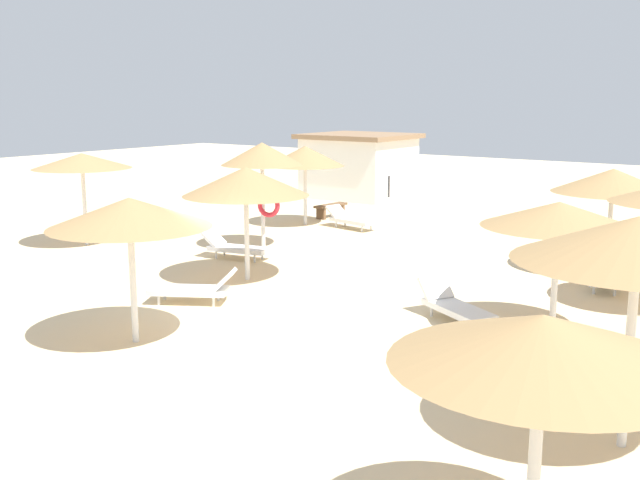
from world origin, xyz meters
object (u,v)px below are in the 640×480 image
at_px(parasol_8, 82,161).
at_px(lounger_0, 235,247).
at_px(parasol_3, 559,215).
at_px(parasol_7, 130,213).
at_px(parasol_2, 638,240).
at_px(lounger_2, 540,375).
at_px(lounger_3, 454,306).
at_px(parked_car, 353,179).
at_px(beach_cabana, 359,165).
at_px(parasol_9, 542,341).
at_px(lounger_4, 606,277).
at_px(parasol_0, 262,155).
at_px(lounger_1, 350,219).
at_px(parasol_5, 246,181).
at_px(lounger_5, 195,289).
at_px(parasol_1, 305,156).
at_px(parasol_6, 613,181).
at_px(bench_0, 331,208).

relative_size(parasol_8, lounger_0, 1.46).
relative_size(parasol_3, parasol_7, 0.98).
relative_size(parasol_3, parasol_8, 0.98).
distance_m(parasol_2, lounger_2, 2.95).
bearing_deg(lounger_3, lounger_0, 166.61).
height_order(parasol_2, parked_car, parasol_2).
bearing_deg(parked_car, beach_cabana, 62.77).
bearing_deg(parasol_9, lounger_4, 101.45).
bearing_deg(parasol_0, parasol_7, -65.90).
relative_size(parasol_2, lounger_3, 1.57).
xyz_separation_m(parasol_2, parasol_9, (-0.04, -3.24, -0.40)).
height_order(lounger_1, lounger_4, lounger_1).
xyz_separation_m(parasol_9, parked_car, (-15.68, 20.99, -1.48)).
relative_size(parasol_5, lounger_2, 1.56).
relative_size(lounger_4, lounger_5, 1.03).
bearing_deg(parasol_1, lounger_2, -40.08).
bearing_deg(lounger_1, parasol_3, -37.86).
height_order(parasol_1, parasol_8, parasol_8).
distance_m(parasol_6, parasol_8, 14.74).
bearing_deg(lounger_3, bench_0, 135.72).
relative_size(lounger_3, lounger_4, 0.98).
relative_size(parasol_1, lounger_4, 1.37).
height_order(lounger_4, lounger_5, lounger_5).
height_order(parasol_6, lounger_5, parasol_6).
bearing_deg(parasol_7, parasol_5, 106.67).
bearing_deg(parasol_0, lounger_3, -23.22).
relative_size(parasol_1, lounger_3, 1.40).
distance_m(parasol_0, lounger_0, 2.87).
relative_size(parasol_3, bench_0, 1.86).
bearing_deg(parked_car, lounger_3, -50.50).
bearing_deg(parasol_8, lounger_1, 54.88).
height_order(parasol_5, parasol_7, parasol_5).
distance_m(parasol_1, parked_car, 7.45).
bearing_deg(bench_0, parasol_1, -84.93).
distance_m(parasol_0, lounger_4, 9.84).
xyz_separation_m(parasol_0, parasol_6, (9.03, 2.80, -0.40)).
xyz_separation_m(parasol_5, bench_0, (-3.68, 8.86, -2.06)).
bearing_deg(lounger_2, parasol_5, 161.05).
bearing_deg(lounger_4, parasol_2, -73.74).
bearing_deg(parasol_2, parasol_9, -90.76).
bearing_deg(parasol_9, parasol_8, 155.52).
xyz_separation_m(parasol_7, parasol_9, (8.24, -2.35, -0.08)).
bearing_deg(parasol_5, parasol_1, 116.42).
bearing_deg(parasol_5, parasol_0, 123.89).
xyz_separation_m(parasol_2, lounger_2, (-1.42, 0.98, -2.39)).
relative_size(parasol_1, parasol_8, 0.94).
bearing_deg(lounger_1, parked_car, 122.63).
bearing_deg(parasol_5, parasol_9, -36.21).
xyz_separation_m(parasol_1, parked_car, (-2.51, 6.84, -1.56)).
bearing_deg(parasol_5, parasol_7, -73.33).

